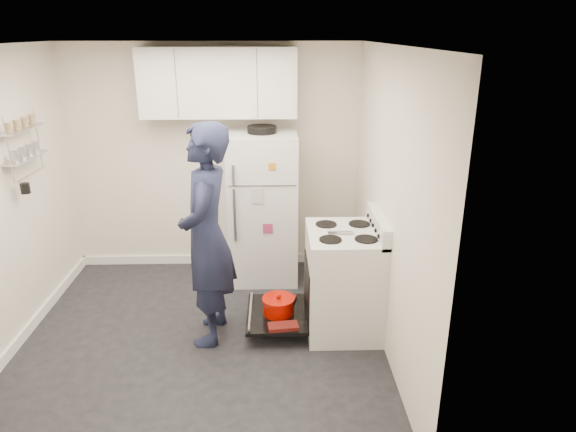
{
  "coord_description": "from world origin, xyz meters",
  "views": [
    {
      "loc": [
        0.66,
        -3.98,
        2.61
      ],
      "look_at": [
        0.78,
        0.3,
        1.05
      ],
      "focal_mm": 32.0,
      "sensor_mm": 36.0,
      "label": 1
    }
  ],
  "objects_px": {
    "electric_range": "(342,282)",
    "person": "(207,236)",
    "open_oven_door": "(278,310)",
    "refrigerator": "(263,207)"
  },
  "relations": [
    {
      "from": "electric_range",
      "to": "person",
      "type": "relative_size",
      "value": 0.57
    },
    {
      "from": "open_oven_door",
      "to": "electric_range",
      "type": "bearing_deg",
      "value": 0.63
    },
    {
      "from": "open_oven_door",
      "to": "person",
      "type": "relative_size",
      "value": 0.36
    },
    {
      "from": "electric_range",
      "to": "refrigerator",
      "type": "height_order",
      "value": "refrigerator"
    },
    {
      "from": "open_oven_door",
      "to": "refrigerator",
      "type": "xyz_separation_m",
      "value": [
        -0.14,
        1.11,
        0.62
      ]
    },
    {
      "from": "open_oven_door",
      "to": "person",
      "type": "distance_m",
      "value": 0.98
    },
    {
      "from": "open_oven_door",
      "to": "person",
      "type": "xyz_separation_m",
      "value": [
        -0.6,
        -0.1,
        0.78
      ]
    },
    {
      "from": "open_oven_door",
      "to": "refrigerator",
      "type": "bearing_deg",
      "value": 97.29
    },
    {
      "from": "electric_range",
      "to": "refrigerator",
      "type": "bearing_deg",
      "value": 123.36
    },
    {
      "from": "refrigerator",
      "to": "person",
      "type": "bearing_deg",
      "value": -110.78
    }
  ]
}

